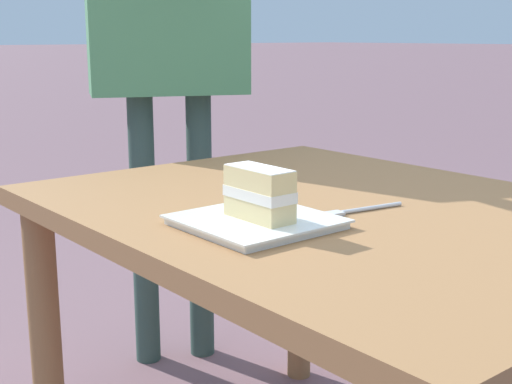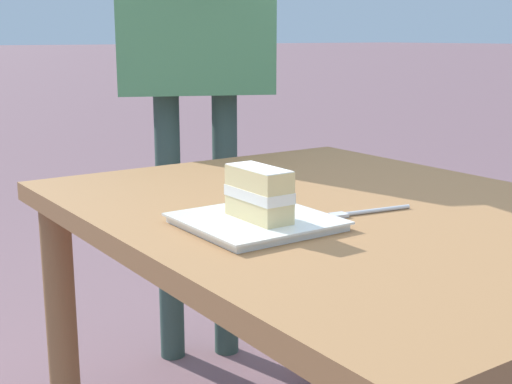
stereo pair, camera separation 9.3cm
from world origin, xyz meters
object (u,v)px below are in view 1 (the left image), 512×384
dessert_plate (256,222)px  dessert_fork (360,210)px  cake_slice (259,193)px  patio_table (338,254)px  diner_person (167,0)px

dessert_plate → dessert_fork: (-0.04, -0.21, -0.00)m
cake_slice → patio_table: bearing=-81.4°
cake_slice → diner_person: 1.06m
patio_table → dessert_fork: 0.12m
cake_slice → dessert_fork: cake_slice is taller
cake_slice → dessert_fork: 0.23m
dessert_fork → diner_person: 1.05m
dessert_fork → patio_table: bearing=-11.1°
patio_table → cake_slice: (-0.03, 0.23, 0.16)m
dessert_plate → diner_person: size_ratio=0.14×
dessert_plate → diner_person: 1.07m
dessert_plate → dessert_fork: 0.22m
dessert_plate → cake_slice: cake_slice is taller
dessert_plate → cake_slice: bearing=170.6°
cake_slice → dessert_plate: bearing=-9.4°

